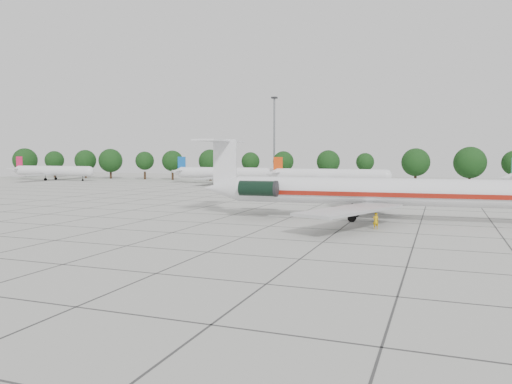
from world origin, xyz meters
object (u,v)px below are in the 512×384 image
(main_airliner, at_px, (360,191))
(bg_airliner_c, at_px, (329,175))
(bg_airliner_b, at_px, (224,173))
(ground_crew, at_px, (376,221))
(bg_airliner_a, at_px, (53,171))
(floodlight_mast, at_px, (274,134))

(main_airliner, relative_size, bg_airliner_c, 1.53)
(main_airliner, height_order, bg_airliner_b, main_airliner)
(ground_crew, height_order, bg_airliner_a, bg_airliner_a)
(main_airliner, distance_m, ground_crew, 8.58)
(ground_crew, relative_size, floodlight_mast, 0.07)
(bg_airliner_a, distance_m, floodlight_mast, 69.72)
(bg_airliner_b, xyz_separation_m, floodlight_mast, (8.20, 19.14, 11.37))
(bg_airliner_b, height_order, bg_airliner_c, same)
(floodlight_mast, bearing_deg, bg_airliner_b, -113.20)
(main_airliner, xyz_separation_m, bg_airliner_c, (-16.72, 59.50, -0.68))
(bg_airliner_a, xyz_separation_m, bg_airliner_c, (86.98, -0.61, 0.00))
(ground_crew, bearing_deg, main_airliner, -94.52)
(main_airliner, xyz_separation_m, ground_crew, (2.95, -7.60, -2.68))
(bg_airliner_b, bearing_deg, bg_airliner_a, -176.79)
(main_airliner, height_order, bg_airliner_c, main_airliner)
(bg_airliner_a, xyz_separation_m, floodlight_mast, (65.06, 22.33, 11.37))
(main_airliner, relative_size, floodlight_mast, 1.70)
(bg_airliner_b, bearing_deg, bg_airliner_c, -7.19)
(ground_crew, distance_m, floodlight_mast, 100.07)
(bg_airliner_a, bearing_deg, bg_airliner_b, 3.21)
(bg_airliner_a, xyz_separation_m, bg_airliner_b, (56.86, 3.19, 0.00))
(bg_airliner_c, bearing_deg, floodlight_mast, 133.70)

